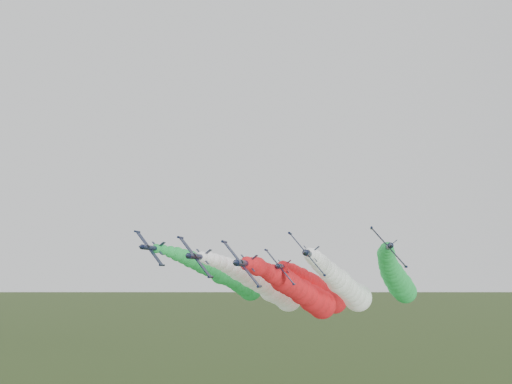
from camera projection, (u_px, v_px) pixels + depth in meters
jet_lead at (305, 294)px, 117.84m from camera, size 14.49×69.73×17.11m
jet_inner_left at (270, 287)px, 127.61m from camera, size 14.56×69.79×17.18m
jet_inner_right at (345, 286)px, 122.36m from camera, size 14.57×69.81×17.20m
jet_outer_left at (229, 278)px, 141.36m from camera, size 14.54×69.78×17.17m
jet_outer_right at (397, 279)px, 126.86m from camera, size 14.05×69.28×16.67m
jet_trail at (321, 291)px, 141.06m from camera, size 14.74×69.97×17.36m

